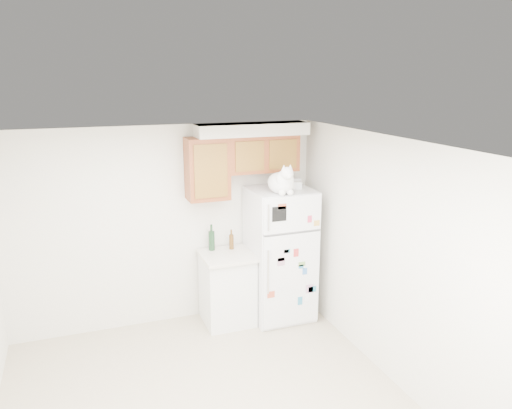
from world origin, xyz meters
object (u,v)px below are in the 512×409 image
base_counter (227,288)px  storage_box_back (293,182)px  cat (282,182)px  bottle_amber (231,239)px  refrigerator (280,254)px  storage_box_front (296,185)px  bottle_green (212,237)px

base_counter → storage_box_back: bearing=3.6°
cat → bottle_amber: size_ratio=2.10×
refrigerator → base_counter: refrigerator is taller
bottle_amber → storage_box_front: bearing=-17.8°
base_counter → storage_box_front: bearing=-6.6°
bottle_green → cat: bearing=-32.8°
refrigerator → base_counter: 0.79m
base_counter → cat: bearing=-25.6°
base_counter → cat: cat is taller
storage_box_back → storage_box_front: size_ratio=1.20×
cat → refrigerator: bearing=70.3°
cat → bottle_amber: (-0.50, 0.44, -0.79)m
cat → storage_box_front: 0.34m
bottle_green → bottle_amber: 0.25m
refrigerator → storage_box_front: storage_box_front is taller
bottle_green → storage_box_back: bearing=-7.2°
storage_box_back → bottle_green: bearing=-170.2°
storage_box_back → bottle_green: storage_box_back is taller
storage_box_back → refrigerator: bearing=-132.6°
storage_box_back → base_counter: bearing=-159.4°
refrigerator → storage_box_front: (0.19, -0.03, 0.89)m
storage_box_front → bottle_amber: (-0.77, 0.25, -0.70)m
bottle_green → bottle_amber: bottle_green is taller
storage_box_back → bottle_amber: size_ratio=0.70×
storage_box_back → bottle_green: 1.25m
refrigerator → bottle_amber: (-0.58, 0.22, 0.20)m
storage_box_front → bottle_amber: size_ratio=0.59×
refrigerator → storage_box_back: storage_box_back is taller
refrigerator → storage_box_back: (0.22, 0.13, 0.90)m
refrigerator → bottle_amber: size_ratio=6.64×
storage_box_front → bottle_green: bearing=-172.7°
storage_box_back → bottle_amber: 1.07m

